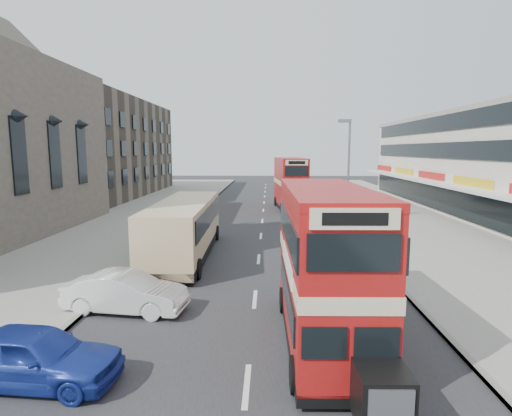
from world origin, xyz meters
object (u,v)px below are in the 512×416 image
(car_right_b, at_px, (314,208))
(car_left_front, at_px, (126,292))
(car_left_near, at_px, (34,356))
(car_right_a, at_px, (331,223))
(coach, at_px, (184,226))
(car_right_c, at_px, (311,195))
(cyclist, at_px, (316,210))
(bus_main, at_px, (325,265))
(street_lamp, at_px, (348,164))
(pedestrian_near, at_px, (380,224))
(bus_second, at_px, (290,183))

(car_right_b, bearing_deg, car_left_front, -15.91)
(car_left_near, xyz_separation_m, car_right_a, (10.33, 19.53, -0.09))
(coach, height_order, car_right_c, coach)
(cyclist, bearing_deg, car_right_b, 87.72)
(bus_main, bearing_deg, car_left_near, 17.12)
(car_left_near, bearing_deg, car_right_a, -23.59)
(car_left_near, distance_m, car_right_b, 28.74)
(coach, height_order, car_right_a, coach)
(coach, bearing_deg, car_left_front, -95.29)
(street_lamp, height_order, car_right_c, street_lamp)
(coach, bearing_deg, bus_main, -59.12)
(bus_main, xyz_separation_m, cyclist, (2.43, 23.48, -1.80))
(car_left_near, xyz_separation_m, pedestrian_near, (13.01, 16.61, 0.39))
(bus_second, xyz_separation_m, coach, (-6.77, -18.64, -0.90))
(car_left_front, distance_m, car_right_c, 35.20)
(bus_second, bearing_deg, car_right_b, 109.28)
(car_left_near, relative_size, car_right_a, 0.97)
(bus_main, relative_size, car_left_near, 1.92)
(street_lamp, relative_size, car_right_a, 1.80)
(coach, distance_m, car_left_front, 7.96)
(street_lamp, xyz_separation_m, car_left_front, (-11.16, -17.39, -4.06))
(car_right_b, bearing_deg, cyclist, 10.12)
(bus_second, relative_size, car_right_a, 1.99)
(bus_main, xyz_separation_m, car_right_b, (2.37, 24.44, -1.76))
(bus_second, relative_size, coach, 0.83)
(bus_main, height_order, car_right_a, bus_main)
(bus_main, distance_m, coach, 11.90)
(car_left_near, distance_m, car_left_front, 4.74)
(bus_main, distance_m, car_left_near, 8.16)
(car_left_near, height_order, car_right_a, car_left_near)
(car_left_front, height_order, pedestrian_near, pedestrian_near)
(car_right_c, relative_size, pedestrian_near, 1.93)
(coach, distance_m, car_right_b, 16.86)
(bus_second, relative_size, cyclist, 4.69)
(car_right_a, bearing_deg, street_lamp, 144.59)
(coach, height_order, cyclist, coach)
(car_right_a, bearing_deg, car_left_front, -37.47)
(bus_main, bearing_deg, car_right_b, -96.85)
(bus_main, bearing_deg, car_right_a, -100.52)
(street_lamp, bearing_deg, cyclist, 115.25)
(bus_second, height_order, car_right_b, bus_second)
(car_left_near, relative_size, car_left_front, 0.99)
(street_lamp, xyz_separation_m, car_right_b, (-1.91, 4.89, -4.12))
(bus_second, bearing_deg, car_left_near, 70.35)
(street_lamp, height_order, bus_second, street_lamp)
(car_right_c, bearing_deg, pedestrian_near, 3.84)
(street_lamp, relative_size, car_left_near, 1.86)
(pedestrian_near, bearing_deg, coach, -12.41)
(pedestrian_near, bearing_deg, bus_second, -102.41)
(street_lamp, distance_m, bus_second, 10.16)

